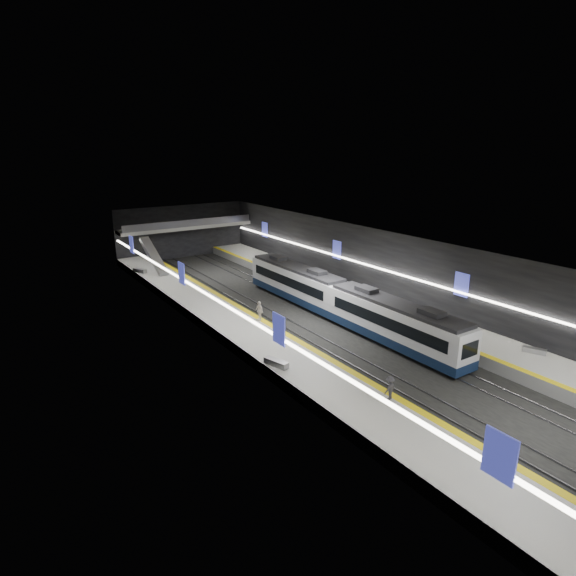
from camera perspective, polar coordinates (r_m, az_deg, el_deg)
ground at (r=46.64m, az=3.95°, el=-4.51°), size 70.00×70.00×0.00m
ceiling at (r=44.37m, az=4.15°, el=5.16°), size 20.00×70.00×0.04m
wall_left at (r=40.29m, az=-7.32°, el=-2.05°), size 0.04×70.00×8.00m
wall_right at (r=51.86m, az=12.85°, el=1.95°), size 0.04×70.00×8.00m
wall_back at (r=75.39m, az=-12.47°, el=6.55°), size 20.00×0.04×8.00m
platform_left at (r=42.61m, az=-4.12°, el=-5.91°), size 5.00×70.00×1.00m
tile_surface_left at (r=42.41m, az=-4.14°, el=-5.28°), size 5.00×70.00×0.02m
tactile_strip_left at (r=43.45m, az=-1.61°, el=-4.67°), size 0.60×70.00×0.02m
platform_right at (r=51.13m, az=10.65°, el=-2.23°), size 5.00×70.00×1.00m
tile_surface_right at (r=50.97m, az=10.69°, el=-1.68°), size 5.00×70.00×0.02m
tactile_strip_right at (r=49.52m, az=8.85°, el=-2.13°), size 0.60×70.00×0.02m
rails at (r=46.62m, az=3.95°, el=-4.44°), size 6.52×70.00×0.12m
train at (r=47.63m, az=6.14°, el=-1.30°), size 2.69×30.05×3.60m
ad_posters at (r=45.97m, az=3.30°, el=1.10°), size 19.94×53.50×2.20m
cove_light_left at (r=40.43m, az=-7.06°, el=-2.26°), size 0.25×68.60×0.12m
cove_light_right at (r=51.76m, az=12.69°, el=1.70°), size 0.25×68.60×0.12m
mezzanine_bridge at (r=73.32m, az=-11.92°, el=7.12°), size 20.00×3.00×1.50m
escalator at (r=64.83m, az=-15.63°, el=3.69°), size 1.20×7.50×3.92m
bench_left_near at (r=36.18m, az=-1.41°, el=-8.87°), size 1.12×2.12×0.50m
bench_left_far at (r=64.50m, az=-17.15°, el=1.98°), size 1.30×2.05×0.49m
bench_right_near at (r=42.94m, az=27.16°, el=-6.62°), size 1.13×1.78×0.42m
bench_right_far at (r=58.30m, az=5.66°, el=1.09°), size 0.95×1.79×0.42m
passenger_right_a at (r=46.87m, az=12.66°, el=-2.44°), size 0.54×0.67×1.60m
passenger_left_a at (r=44.91m, az=-3.42°, el=-2.74°), size 0.52×1.11×1.85m
passenger_left_b at (r=32.28m, az=11.97°, el=-11.54°), size 1.14×0.81×1.60m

